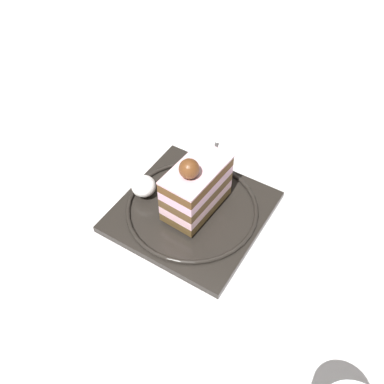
# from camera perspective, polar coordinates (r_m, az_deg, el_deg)

# --- Properties ---
(ground_plane) EXTENTS (2.40, 2.40, 0.00)m
(ground_plane) POSITION_cam_1_polar(r_m,az_deg,el_deg) (0.61, 1.87, -2.61)
(ground_plane) COLOR silver
(dessert_plate) EXTENTS (0.22, 0.22, 0.02)m
(dessert_plate) POSITION_cam_1_polar(r_m,az_deg,el_deg) (0.61, -0.00, -2.43)
(dessert_plate) COLOR black
(dessert_plate) RESTS_ON ground_plane
(cake_slice) EXTENTS (0.07, 0.11, 0.10)m
(cake_slice) POSITION_cam_1_polar(r_m,az_deg,el_deg) (0.57, 0.54, 0.63)
(cake_slice) COLOR brown
(cake_slice) RESTS_ON dessert_plate
(whipped_cream_dollop) EXTENTS (0.03, 0.03, 0.03)m
(whipped_cream_dollop) POSITION_cam_1_polar(r_m,az_deg,el_deg) (0.61, -6.42, 0.78)
(whipped_cream_dollop) COLOR white
(whipped_cream_dollop) RESTS_ON dessert_plate
(fork) EXTENTS (0.03, 0.11, 0.00)m
(fork) POSITION_cam_1_polar(r_m,az_deg,el_deg) (0.65, 2.06, 3.66)
(fork) COLOR silver
(fork) RESTS_ON dessert_plate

